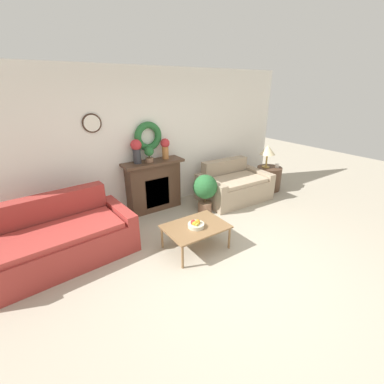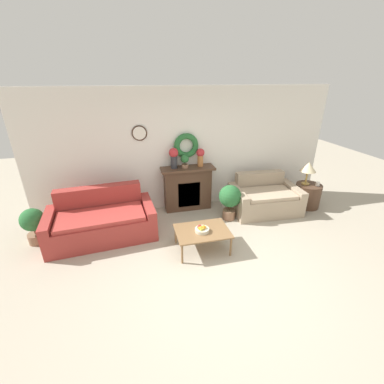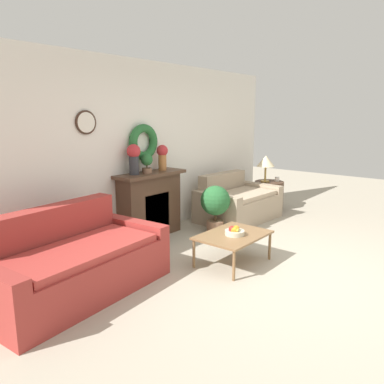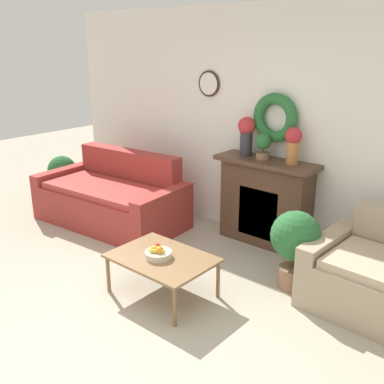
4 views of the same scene
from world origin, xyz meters
TOP-DOWN VIEW (x-y plane):
  - ground_plane at (0.00, 0.00)m, footprint 16.00×16.00m
  - wall_back at (-0.00, 2.64)m, footprint 6.80×0.19m
  - fireplace at (-0.01, 2.43)m, footprint 1.20×0.41m
  - couch_left at (-1.87, 1.69)m, footprint 2.03×1.16m
  - loveseat_right at (1.67, 1.91)m, footprint 1.53×1.04m
  - coffee_table at (-0.12, 0.81)m, footprint 0.94×0.68m
  - fruit_bowl at (-0.14, 0.78)m, footprint 0.25×0.25m
  - side_table_by_loveseat at (2.78, 1.86)m, footprint 0.58×0.58m
  - table_lamp at (2.70, 1.92)m, footprint 0.36×0.36m
  - mug at (2.91, 1.76)m, footprint 0.09×0.09m
  - vase_on_mantel_left at (-0.31, 2.44)m, footprint 0.20×0.20m
  - vase_on_mantel_right at (0.28, 2.44)m, footprint 0.18×0.18m
  - potted_plant_on_mantel at (-0.08, 2.42)m, footprint 0.18×0.18m
  - potted_plant_floor_by_loveseat at (0.75, 1.73)m, footprint 0.48×0.48m

SIDE VIEW (x-z plane):
  - ground_plane at x=0.00m, z-range 0.00..0.00m
  - side_table_by_loveseat at x=2.78m, z-range 0.00..0.56m
  - loveseat_right at x=1.67m, z-range -0.11..0.71m
  - couch_left at x=-1.87m, z-range -0.13..0.78m
  - coffee_table at x=-0.12m, z-range 0.16..0.56m
  - fruit_bowl at x=-0.14m, z-range 0.38..0.50m
  - potted_plant_floor_by_loveseat at x=0.75m, z-range 0.10..0.88m
  - fireplace at x=-0.01m, z-range 0.01..1.03m
  - mug at x=2.91m, z-range 0.56..0.64m
  - table_lamp at x=2.70m, z-range 0.70..1.23m
  - potted_plant_on_mantel at x=-0.08m, z-range 1.04..1.33m
  - vase_on_mantel_right at x=0.28m, z-range 1.05..1.45m
  - vase_on_mantel_left at x=-0.31m, z-range 1.06..1.51m
  - wall_back at x=0.00m, z-range 0.01..2.71m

